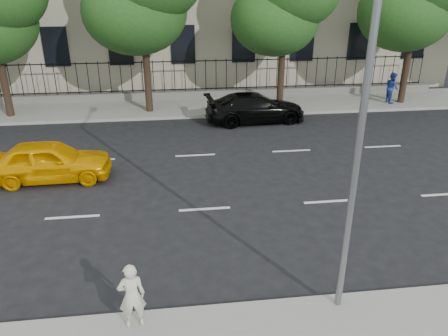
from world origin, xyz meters
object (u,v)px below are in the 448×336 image
at_px(street_light, 356,67).
at_px(yellow_taxi, 49,161).
at_px(black_sedan, 255,108).
at_px(woman_near, 132,296).

xyz_separation_m(street_light, yellow_taxi, (-7.71, 7.11, -4.43)).
bearing_deg(black_sedan, woman_near, 154.91).
bearing_deg(street_light, woman_near, -171.70).
bearing_deg(black_sedan, street_light, 172.18).
relative_size(street_light, black_sedan, 1.64).
bearing_deg(yellow_taxi, black_sedan, -56.90).
distance_m(street_light, woman_near, 6.11).
height_order(street_light, woman_near, street_light).
relative_size(yellow_taxi, woman_near, 2.86).
height_order(yellow_taxi, woman_near, woman_near).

